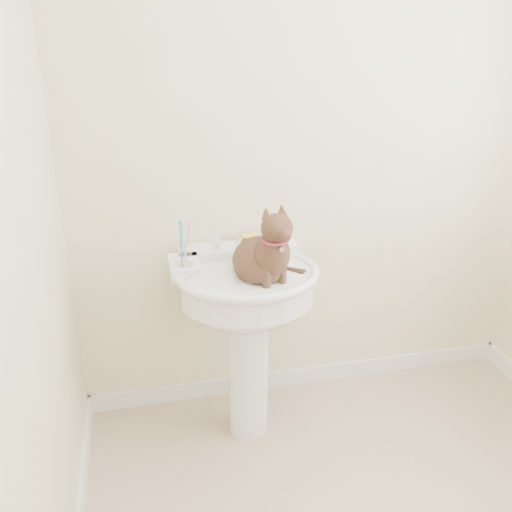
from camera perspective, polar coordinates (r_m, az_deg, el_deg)
wall_back at (r=2.46m, az=6.10°, el=11.47°), size 2.20×0.00×2.50m
baseboard_back at (r=2.93m, az=5.19°, el=-12.40°), size 2.20×0.02×0.09m
pedestal_sink at (r=2.29m, az=-0.95°, el=-4.87°), size 0.61×0.60×0.84m
faucet at (r=2.34m, az=-1.68°, el=1.64°), size 0.28×0.12×0.14m
soap_bar at (r=2.44m, az=-0.39°, el=1.90°), size 0.10×0.07×0.03m
toothbrush_cup at (r=2.19m, az=-7.51°, el=0.19°), size 0.07×0.07×0.19m
cat at (r=2.14m, az=0.79°, el=-0.06°), size 0.24×0.30×0.44m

